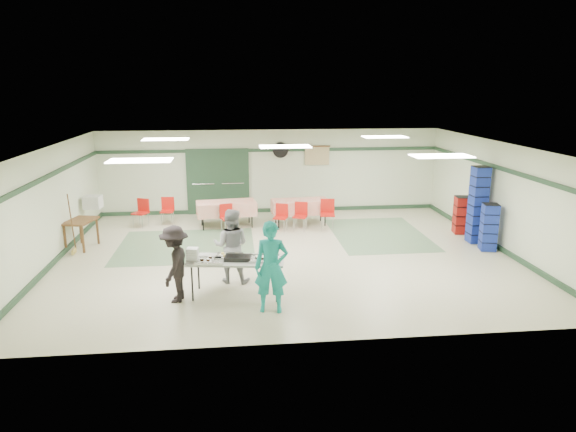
{
  "coord_description": "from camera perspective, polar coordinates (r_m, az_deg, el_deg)",
  "views": [
    {
      "loc": [
        -1.23,
        -12.03,
        4.08
      ],
      "look_at": [
        0.04,
        -0.3,
        1.07
      ],
      "focal_mm": 32.0,
      "sensor_mm": 36.0,
      "label": 1
    }
  ],
  "objects": [
    {
      "name": "wall_front",
      "position": [
        8.1,
        2.93,
        -5.38
      ],
      "size": [
        11.0,
        0.0,
        11.0
      ],
      "primitive_type": "plane",
      "rotation": [
        -1.57,
        0.0,
        0.0
      ],
      "color": "beige",
      "rests_on": "floor"
    },
    {
      "name": "printer_table",
      "position": [
        14.14,
        -22.05,
        -0.8
      ],
      "size": [
        0.79,
        1.03,
        0.74
      ],
      "rotation": [
        0.0,
        0.0,
        -0.23
      ],
      "color": "brown",
      "rests_on": "floor"
    },
    {
      "name": "trim_left",
      "position": [
        12.92,
        -25.3,
        3.91
      ],
      "size": [
        0.06,
        9.0,
        0.1
      ],
      "primitive_type": "cube",
      "rotation": [
        0.0,
        0.0,
        1.57
      ],
      "color": "#203C27",
      "rests_on": "wall_back"
    },
    {
      "name": "broom",
      "position": [
        13.73,
        -22.9,
        -0.71
      ],
      "size": [
        0.05,
        0.24,
        1.5
      ],
      "primitive_type": "cylinder",
      "rotation": [
        0.14,
        0.0,
        -0.08
      ],
      "color": "brown",
      "rests_on": "floor"
    },
    {
      "name": "floor",
      "position": [
        12.76,
        -0.31,
        -4.31
      ],
      "size": [
        11.0,
        11.0,
        0.0
      ],
      "primitive_type": "plane",
      "color": "#BEB999",
      "rests_on": "ground"
    },
    {
      "name": "dining_table_a",
      "position": [
        15.35,
        1.37,
        1.11
      ],
      "size": [
        1.73,
        0.86,
        0.77
      ],
      "rotation": [
        0.0,
        0.0,
        0.07
      ],
      "color": "red",
      "rests_on": "floor"
    },
    {
      "name": "office_printer",
      "position": [
        15.3,
        -20.87,
        1.47
      ],
      "size": [
        0.48,
        0.43,
        0.35
      ],
      "primitive_type": "cube",
      "rotation": [
        0.0,
        0.0,
        -0.1
      ],
      "color": "beige",
      "rests_on": "printer_table"
    },
    {
      "name": "green_patch_b",
      "position": [
        14.69,
        10.02,
        -2.0
      ],
      "size": [
        2.5,
        3.5,
        0.01
      ],
      "primitive_type": "cube",
      "color": "#5A7958",
      "rests_on": "floor"
    },
    {
      "name": "scroll_banner",
      "position": [
        16.84,
        3.25,
        6.7
      ],
      "size": [
        0.8,
        0.02,
        0.6
      ],
      "primitive_type": "cube",
      "color": "tan",
      "rests_on": "wall_back"
    },
    {
      "name": "crate_stack_red",
      "position": [
        15.26,
        18.75,
        0.11
      ],
      "size": [
        0.47,
        0.47,
        1.06
      ],
      "primitive_type": "cube",
      "rotation": [
        0.0,
        0.0,
        -0.16
      ],
      "color": "#A41C10",
      "rests_on": "floor"
    },
    {
      "name": "sheet_tray_right",
      "position": [
        10.1,
        -2.65,
        -4.8
      ],
      "size": [
        0.67,
        0.55,
        0.02
      ],
      "primitive_type": "cube",
      "rotation": [
        0.0,
        0.0,
        -0.14
      ],
      "color": "silver",
      "rests_on": "serving_table"
    },
    {
      "name": "green_patch_a",
      "position": [
        13.71,
        -11.21,
        -3.25
      ],
      "size": [
        3.5,
        3.0,
        0.01
      ],
      "primitive_type": "cube",
      "color": "#5A7958",
      "rests_on": "floor"
    },
    {
      "name": "wall_back",
      "position": [
        16.8,
        -1.88,
        4.97
      ],
      "size": [
        11.0,
        0.0,
        11.0
      ],
      "primitive_type": "plane",
      "rotation": [
        1.57,
        0.0,
        0.0
      ],
      "color": "beige",
      "rests_on": "floor"
    },
    {
      "name": "baking_pan",
      "position": [
        10.12,
        -5.59,
        -4.64
      ],
      "size": [
        0.55,
        0.38,
        0.08
      ],
      "primitive_type": "cube",
      "rotation": [
        0.0,
        0.0,
        -0.14
      ],
      "color": "black",
      "rests_on": "serving_table"
    },
    {
      "name": "crate_stack_blue_b",
      "position": [
        13.89,
        21.43,
        -1.17
      ],
      "size": [
        0.44,
        0.44,
        1.21
      ],
      "primitive_type": "cube",
      "rotation": [
        0.0,
        0.0,
        -0.21
      ],
      "color": "navy",
      "rests_on": "floor"
    },
    {
      "name": "serving_table",
      "position": [
        10.19,
        -5.81,
        -5.02
      ],
      "size": [
        1.98,
        1.02,
        0.76
      ],
      "rotation": [
        0.0,
        0.0,
        -0.14
      ],
      "color": "#B2B2AD",
      "rests_on": "floor"
    },
    {
      "name": "baseboard_left",
      "position": [
        13.38,
        -24.39,
        -4.49
      ],
      "size": [
        0.06,
        9.0,
        0.12
      ],
      "primitive_type": "cube",
      "rotation": [
        0.0,
        0.0,
        1.57
      ],
      "color": "#203C27",
      "rests_on": "floor"
    },
    {
      "name": "baseboard_back",
      "position": [
        17.03,
        -1.84,
        0.67
      ],
      "size": [
        11.0,
        0.06,
        0.12
      ],
      "primitive_type": "cube",
      "color": "#203C27",
      "rests_on": "floor"
    },
    {
      "name": "volunteer_teal",
      "position": [
        9.41,
        -1.87,
        -5.72
      ],
      "size": [
        0.68,
        0.49,
        1.71
      ],
      "primitive_type": "imported",
      "rotation": [
        0.0,
        0.0,
        -0.14
      ],
      "color": "teal",
      "rests_on": "floor"
    },
    {
      "name": "baseboard_right",
      "position": [
        14.34,
        22.02,
        -3.02
      ],
      "size": [
        0.06,
        9.0,
        0.12
      ],
      "primitive_type": "cube",
      "rotation": [
        0.0,
        0.0,
        1.57
      ],
      "color": "#203C27",
      "rests_on": "floor"
    },
    {
      "name": "trim_back",
      "position": [
        16.67,
        -1.9,
        7.33
      ],
      "size": [
        11.0,
        0.06,
        0.1
      ],
      "primitive_type": "cube",
      "color": "#203C27",
      "rests_on": "wall_back"
    },
    {
      "name": "chair_loose_a",
      "position": [
        15.83,
        -13.24,
        0.87
      ],
      "size": [
        0.4,
        0.4,
        0.82
      ],
      "rotation": [
        0.0,
        0.0,
        -0.06
      ],
      "color": "red",
      "rests_on": "floor"
    },
    {
      "name": "foam_box_stack",
      "position": [
        10.18,
        -10.57,
        -4.22
      ],
      "size": [
        0.24,
        0.23,
        0.25
      ],
      "primitive_type": "cube",
      "rotation": [
        0.0,
        0.0,
        -0.14
      ],
      "color": "white",
      "rests_on": "serving_table"
    },
    {
      "name": "chair_d",
      "position": [
        14.68,
        -6.77,
        0.1
      ],
      "size": [
        0.48,
        0.49,
        0.81
      ],
      "rotation": [
        0.0,
        0.0,
        0.36
      ],
      "color": "red",
      "rests_on": "floor"
    },
    {
      "name": "wall_right",
      "position": [
        14.05,
        22.62,
        2.02
      ],
      "size": [
        0.0,
        9.0,
        9.0
      ],
      "primitive_type": "plane",
      "rotation": [
        1.57,
        0.0,
        -1.57
      ],
      "color": "beige",
      "rests_on": "floor"
    },
    {
      "name": "volunteer_grey",
      "position": [
        10.89,
        -6.33,
        -3.31
      ],
      "size": [
        0.88,
        0.75,
        1.59
      ],
      "primitive_type": "imported",
      "rotation": [
        0.0,
        0.0,
        2.94
      ],
      "color": "gray",
      "rests_on": "floor"
    },
    {
      "name": "ceiling",
      "position": [
        12.17,
        -0.33,
        7.82
      ],
      "size": [
        11.0,
        11.0,
        0.0
      ],
      "primitive_type": "plane",
      "rotation": [
        3.14,
        0.0,
        0.0
      ],
      "color": "silver",
      "rests_on": "wall_back"
    },
    {
      "name": "chair_loose_b",
      "position": [
        15.74,
        -15.94,
        0.67
      ],
      "size": [
        0.52,
        0.52,
        0.84
      ],
      "rotation": [
        0.0,
        0.0,
        -0.44
      ],
      "color": "red",
      "rests_on": "floor"
    },
    {
      "name": "door_frame",
      "position": [
        16.74,
        -7.78,
        3.77
      ],
      "size": [
        2.0,
        0.03,
        2.15
      ],
      "primitive_type": "cube",
      "color": "#203C27",
      "rests_on": "floor"
    },
    {
      "name": "wall_fan",
      "position": [
        16.67,
        -0.85,
        7.34
      ],
      "size": [
        0.5,
        0.1,
        0.5
      ],
      "primitive_type": "cylinder",
      "rotation": [
        1.57,
        0.0,
        0.0
      ],
      "color": "black",
      "rests_on": "wall_back"
    },
    {
      "name": "sheet_tray_left",
      "position": [
        10.09,
        -8.72,
        -4.97
      ],
      "size": [
        0.62,
        0.5,
        0.02
      ],
      "primitive_type": "cube",
      "rotation": [
        0.0,
        0.0,
        -0.14
      ],
      "color": "silver",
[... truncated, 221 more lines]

